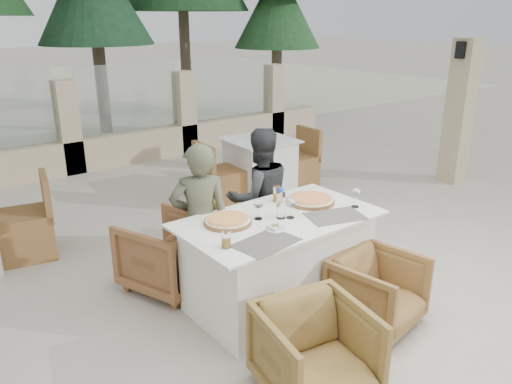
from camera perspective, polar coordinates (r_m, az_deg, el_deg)
ground at (r=4.22m, az=1.97°, el=-13.08°), size 80.00×80.00×0.00m
perimeter_wall_far at (r=8.00m, az=-20.74°, el=7.62°), size 10.00×0.34×1.60m
lantern_pillar at (r=7.59m, az=22.22°, el=8.40°), size 0.34×0.34×2.00m
pine_centre at (r=10.62m, az=-18.06°, el=19.81°), size 2.20×2.20×5.00m
pine_far_right at (r=12.07m, az=2.45°, el=19.34°), size 1.98×1.98×4.50m
dining_table at (r=4.10m, az=2.60°, el=-7.91°), size 1.60×0.90×0.77m
placemat_near_left at (r=3.51m, az=1.18°, el=-5.80°), size 0.49×0.36×0.00m
placemat_near_right at (r=4.01m, az=9.04°, el=-2.74°), size 0.52×0.43×0.00m
pizza_left at (r=3.82m, az=-3.24°, el=-3.30°), size 0.44×0.44×0.05m
pizza_right at (r=4.27m, az=6.27°, el=-0.87°), size 0.43×0.43×0.05m
water_bottle at (r=3.89m, az=2.86°, el=-1.29°), size 0.08×0.08×0.25m
wine_glass_centre at (r=3.87m, az=0.26°, el=-1.85°), size 0.10×0.10×0.18m
wine_glass_near at (r=3.91m, az=3.97°, el=-1.72°), size 0.09×0.09×0.18m
wine_glass_corner at (r=4.20m, az=11.33°, el=-0.52°), size 0.08×0.08×0.18m
beer_glass_left at (r=3.42m, az=-3.45°, el=-5.37°), size 0.08×0.08×0.13m
beer_glass_right at (r=4.26m, az=2.41°, el=-0.24°), size 0.07×0.07×0.13m
olive_dish at (r=3.71m, az=2.23°, el=-4.03°), size 0.13×0.13×0.04m
armchair_far_left at (r=4.45m, az=-9.97°, el=-6.85°), size 0.89×0.90×0.64m
armchair_far_right at (r=4.93m, az=-0.75°, el=-4.27°), size 0.77×0.78×0.57m
armchair_near_left at (r=3.26m, az=6.81°, el=-17.82°), size 0.77×0.78×0.60m
armchair_near_right at (r=4.01m, az=13.70°, el=-10.89°), size 0.70×0.71×0.57m
diner_left at (r=4.11m, az=-6.38°, el=-3.51°), size 0.58×0.50×1.35m
diner_right at (r=4.66m, az=0.42°, el=-0.68°), size 0.76×0.66×1.33m
bg_table_b at (r=6.57m, az=0.43°, el=2.79°), size 1.69×0.92×0.77m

